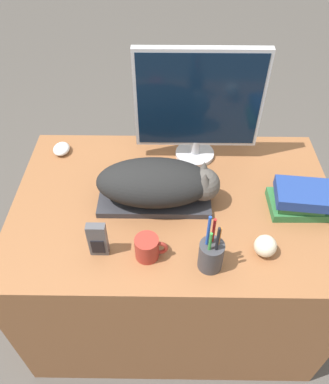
% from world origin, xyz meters
% --- Properties ---
extents(ground_plane, '(12.00, 12.00, 0.00)m').
position_xyz_m(ground_plane, '(0.00, 0.00, 0.00)').
color(ground_plane, '#4C4742').
extents(desk, '(1.17, 0.77, 0.71)m').
position_xyz_m(desk, '(0.00, 0.39, 0.35)').
color(desk, brown).
rests_on(desk, ground_plane).
extents(keyboard, '(0.40, 0.16, 0.02)m').
position_xyz_m(keyboard, '(-0.07, 0.38, 0.72)').
color(keyboard, '#2D2D33').
rests_on(keyboard, desk).
extents(cat, '(0.43, 0.20, 0.15)m').
position_xyz_m(cat, '(-0.05, 0.38, 0.81)').
color(cat, black).
rests_on(cat, keyboard).
extents(monitor, '(0.47, 0.16, 0.46)m').
position_xyz_m(monitor, '(0.08, 0.64, 0.96)').
color(monitor, '#B7B7BC').
rests_on(monitor, desk).
extents(computer_mouse, '(0.07, 0.08, 0.04)m').
position_xyz_m(computer_mouse, '(-0.46, 0.65, 0.73)').
color(computer_mouse, silver).
rests_on(computer_mouse, desk).
extents(coffee_mug, '(0.10, 0.08, 0.08)m').
position_xyz_m(coffee_mug, '(-0.08, 0.15, 0.75)').
color(coffee_mug, '#9E2D23').
rests_on(coffee_mug, desk).
extents(pen_cup, '(0.08, 0.08, 0.22)m').
position_xyz_m(pen_cup, '(0.11, 0.11, 0.77)').
color(pen_cup, '#38383D').
rests_on(pen_cup, desk).
extents(baseball, '(0.07, 0.07, 0.07)m').
position_xyz_m(baseball, '(0.28, 0.16, 0.74)').
color(baseball, beige).
rests_on(baseball, desk).
extents(phone, '(0.06, 0.03, 0.13)m').
position_xyz_m(phone, '(-0.24, 0.16, 0.77)').
color(phone, '#4C4C51').
rests_on(phone, desk).
extents(book_stack, '(0.22, 0.16, 0.10)m').
position_xyz_m(book_stack, '(0.44, 0.35, 0.76)').
color(book_stack, '#2D6B38').
rests_on(book_stack, desk).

